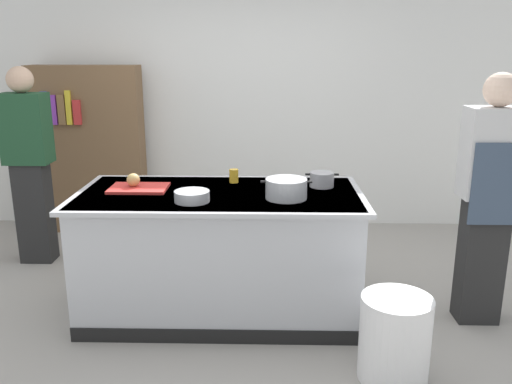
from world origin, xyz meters
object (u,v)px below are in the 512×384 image
Objects in this scene: juice_cup at (234,176)px; sauce_pan at (322,179)px; mixing_bowl at (192,196)px; bookshelf at (89,150)px; onion at (133,180)px; trash_bin at (395,338)px; person_guest at (29,162)px; person_chef at (489,195)px; stock_pot at (286,189)px.

sauce_pan is at bearing -9.18° from juice_cup.
bookshelf is (-1.34, 2.03, -0.08)m from mixing_bowl.
onion is 0.18× the size of trash_bin.
sauce_pan is 0.14× the size of person_guest.
mixing_bowl is at bearing 79.18° from person_chef.
person_chef is 3.81m from bookshelf.
mixing_bowl is 1.51m from trash_bin.
juice_cup is at bearing 132.51° from trash_bin.
trash_bin is at bearing -45.25° from bookshelf.
person_chef reaches higher than trash_bin.
bookshelf reaches higher than trash_bin.
bookshelf is at bearing 117.28° from onion.
juice_cup is 0.06× the size of person_guest.
onion is at bearing 152.58° from trash_bin.
person_chef is 1.01× the size of bookshelf.
stock_pot is 1.36m from person_chef.
trash_bin is at bearing -46.97° from stock_pot.
person_guest is 0.91m from bookshelf.
sauce_pan is at bearing 61.44° from person_chef.
person_guest is (-1.12, 0.85, -0.06)m from onion.
trash_bin is (0.61, -0.66, -0.71)m from stock_pot.
mixing_bowl is at bearing -33.94° from onion.
onion reaches higher than sauce_pan.
stock_pot is 0.62m from mixing_bowl.
onion is at bearing 146.06° from mixing_bowl.
sauce_pan is 1.25m from trash_bin.
sauce_pan is at bearing 24.84° from mixing_bowl.
sauce_pan reaches higher than trash_bin.
trash_bin is 3.70m from bookshelf.
sauce_pan is 2.57m from person_guest.
bookshelf is (-3.31, 1.88, -0.06)m from person_chef.
person_chef is (1.35, 0.06, -0.05)m from stock_pot.
onion is 0.05× the size of person_guest.
sauce_pan is at bearing -36.08° from bookshelf.
stock_pot is 3.41× the size of juice_cup.
sauce_pan is 0.47× the size of trash_bin.
trash_bin is 0.30× the size of person_guest.
stock_pot is 2.44m from person_guest.
onion is 1.94m from bookshelf.
onion is 2.03m from trash_bin.
trash_bin is 0.30× the size of person_chef.
sauce_pan is at bearing 66.78° from person_guest.
person_chef is (1.97, 0.15, -0.02)m from mixing_bowl.
person_guest reaches higher than juice_cup.
sauce_pan reaches higher than mixing_bowl.
trash_bin is 1.22m from person_chef.
bookshelf is at bearing 123.55° from mixing_bowl.
mixing_bowl is 0.13× the size of person_guest.
person_guest is at bearing 163.07° from sauce_pan.
onion is 0.05× the size of bookshelf.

